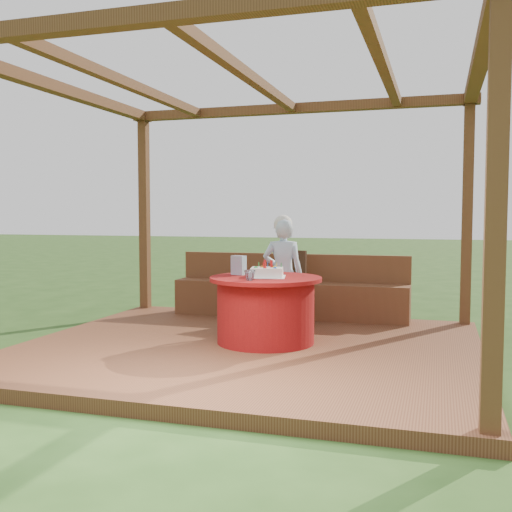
# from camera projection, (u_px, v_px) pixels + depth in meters

# --- Properties ---
(ground) EXTENTS (60.00, 60.00, 0.00)m
(ground) POSITION_uv_depth(u_px,v_px,m) (249.00, 356.00, 6.04)
(ground) COLOR #244416
(ground) RESTS_ON ground
(deck) EXTENTS (4.50, 4.00, 0.12)m
(deck) POSITION_uv_depth(u_px,v_px,m) (249.00, 350.00, 6.03)
(deck) COLOR brown
(deck) RESTS_ON ground
(pergola) EXTENTS (4.50, 4.00, 2.72)m
(pergola) POSITION_uv_depth(u_px,v_px,m) (249.00, 115.00, 5.87)
(pergola) COLOR brown
(pergola) RESTS_ON deck
(bench) EXTENTS (3.00, 0.42, 0.80)m
(bench) POSITION_uv_depth(u_px,v_px,m) (290.00, 296.00, 7.65)
(bench) COLOR brown
(bench) RESTS_ON deck
(table) EXTENTS (1.14, 1.14, 0.68)m
(table) POSITION_uv_depth(u_px,v_px,m) (266.00, 309.00, 6.11)
(table) COLOR maroon
(table) RESTS_ON deck
(chair) EXTENTS (0.52, 0.52, 0.87)m
(chair) POSITION_uv_depth(u_px,v_px,m) (286.00, 283.00, 7.29)
(chair) COLOR #321D0F
(chair) RESTS_ON deck
(elderly_woman) EXTENTS (0.51, 0.38, 1.30)m
(elderly_woman) POSITION_uv_depth(u_px,v_px,m) (283.00, 272.00, 6.83)
(elderly_woman) COLOR #9CC5E8
(elderly_woman) RESTS_ON deck
(birthday_cake) EXTENTS (0.43, 0.43, 0.17)m
(birthday_cake) POSITION_uv_depth(u_px,v_px,m) (267.00, 272.00, 6.06)
(birthday_cake) COLOR white
(birthday_cake) RESTS_ON table
(gift_bag) EXTENTS (0.16, 0.12, 0.20)m
(gift_bag) POSITION_uv_depth(u_px,v_px,m) (239.00, 265.00, 6.29)
(gift_bag) COLOR #C47FB5
(gift_bag) RESTS_ON table
(drinking_glass) EXTENTS (0.14, 0.14, 0.10)m
(drinking_glass) POSITION_uv_depth(u_px,v_px,m) (250.00, 275.00, 5.76)
(drinking_glass) COLOR white
(drinking_glass) RESTS_ON table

